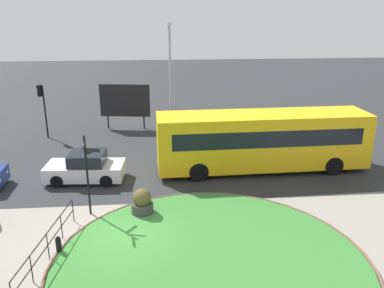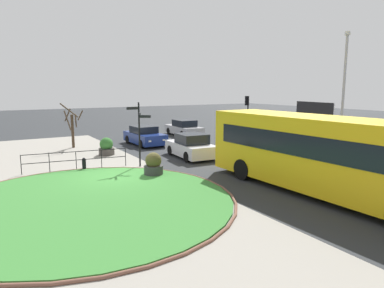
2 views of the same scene
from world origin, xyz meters
The scene contains 17 objects.
ground centered at (0.00, 0.00, 0.00)m, with size 120.00×120.00×0.00m, color #282B2D.
sidewalk_paving centered at (0.00, -1.64, 0.01)m, with size 32.00×8.73×0.02m, color gray.
grass_island centered at (3.13, -2.13, 0.05)m, with size 11.05×11.05×0.10m, color #387A33.
grass_kerb_ring centered at (3.13, -2.13, 0.06)m, with size 11.36×11.36×0.11m, color brown.
signpost_directional centered at (-1.56, 1.93, 2.13)m, with size 0.67×1.27×3.60m.
bollard_foreground centered at (-2.31, -0.96, 0.35)m, with size 0.21×0.21×0.69m.
railing_grass_edge centered at (-2.59, -1.30, 0.67)m, with size 0.80×5.28×1.03m.
bus_yellow centered at (7.11, 6.43, 1.72)m, with size 11.57×2.92×3.20m.
car_near_lane centered at (-8.45, 5.17, 0.67)m, with size 4.22×2.02×1.45m.
car_far_lane centered at (-11.34, 10.32, 0.67)m, with size 4.62×2.02×1.47m.
car_trailing centered at (-2.37, 5.73, 0.69)m, with size 4.09×2.14×1.53m.
traffic_light_near centered at (-6.42, 13.66, 2.71)m, with size 0.48×0.31×3.69m.
lamppost_tall centered at (2.38, 13.94, 4.16)m, with size 0.32×0.32×7.74m.
billboard_left centered at (-0.95, 15.41, 2.10)m, with size 3.70×0.65×3.35m.
planter_near_signpost centered at (-5.89, 1.37, 0.52)m, with size 1.01×1.01×1.16m.
planter_kerbside centered at (0.64, 1.74, 0.54)m, with size 0.95×0.95×1.20m.
street_tree_bare centered at (-9.81, 0.10, 1.62)m, with size 1.52×1.54×3.32m.
Camera 2 is at (15.93, -5.21, 4.37)m, focal length 32.03 mm.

